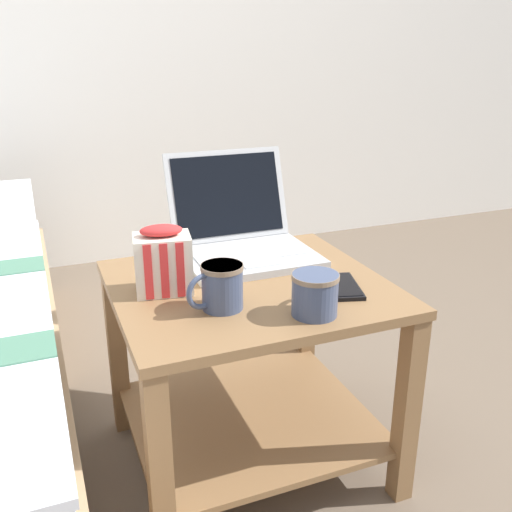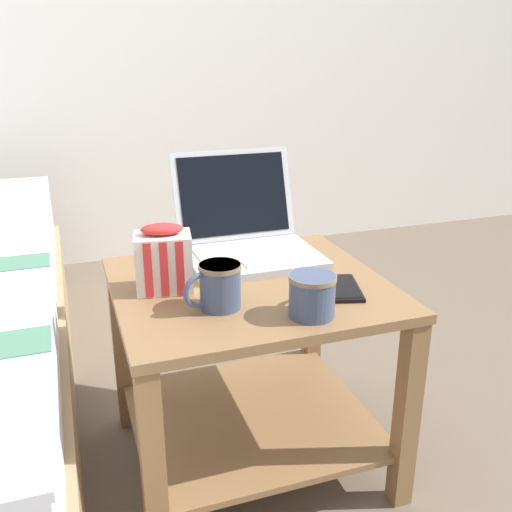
{
  "view_description": "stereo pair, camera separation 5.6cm",
  "coord_description": "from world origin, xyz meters",
  "px_view_note": "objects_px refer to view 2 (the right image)",
  "views": [
    {
      "loc": [
        -0.43,
        -1.11,
        0.99
      ],
      "look_at": [
        0.0,
        -0.04,
        0.56
      ],
      "focal_mm": 40.0,
      "sensor_mm": 36.0,
      "label": 1
    },
    {
      "loc": [
        -0.38,
        -1.13,
        0.99
      ],
      "look_at": [
        0.0,
        -0.04,
        0.56
      ],
      "focal_mm": 40.0,
      "sensor_mm": 36.0,
      "label": 2
    }
  ],
  "objects_px": {
    "snack_bag": "(164,260)",
    "cell_phone": "(341,288)",
    "mug_front_right": "(219,284)",
    "laptop": "(247,236)",
    "mug_front_left": "(312,293)"
  },
  "relations": [
    {
      "from": "snack_bag",
      "to": "cell_phone",
      "type": "bearing_deg",
      "value": -19.68
    },
    {
      "from": "cell_phone",
      "to": "mug_front_left",
      "type": "bearing_deg",
      "value": -140.86
    },
    {
      "from": "snack_bag",
      "to": "cell_phone",
      "type": "relative_size",
      "value": 0.96
    },
    {
      "from": "mug_front_right",
      "to": "snack_bag",
      "type": "distance_m",
      "value": 0.16
    },
    {
      "from": "mug_front_right",
      "to": "mug_front_left",
      "type": "bearing_deg",
      "value": -29.32
    },
    {
      "from": "laptop",
      "to": "cell_phone",
      "type": "xyz_separation_m",
      "value": [
        0.12,
        -0.29,
        -0.05
      ]
    },
    {
      "from": "snack_bag",
      "to": "cell_phone",
      "type": "distance_m",
      "value": 0.39
    },
    {
      "from": "laptop",
      "to": "snack_bag",
      "type": "xyz_separation_m",
      "value": [
        -0.24,
        -0.16,
        0.02
      ]
    },
    {
      "from": "laptop",
      "to": "mug_front_right",
      "type": "height_order",
      "value": "laptop"
    },
    {
      "from": "mug_front_left",
      "to": "snack_bag",
      "type": "relative_size",
      "value": 0.78
    },
    {
      "from": "laptop",
      "to": "cell_phone",
      "type": "relative_size",
      "value": 2.07
    },
    {
      "from": "snack_bag",
      "to": "mug_front_right",
      "type": "bearing_deg",
      "value": -56.07
    },
    {
      "from": "laptop",
      "to": "mug_front_left",
      "type": "height_order",
      "value": "laptop"
    },
    {
      "from": "mug_front_right",
      "to": "snack_bag",
      "type": "xyz_separation_m",
      "value": [
        -0.09,
        0.13,
        0.02
      ]
    },
    {
      "from": "mug_front_left",
      "to": "snack_bag",
      "type": "xyz_separation_m",
      "value": [
        -0.25,
        0.22,
        0.02
      ]
    }
  ]
}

